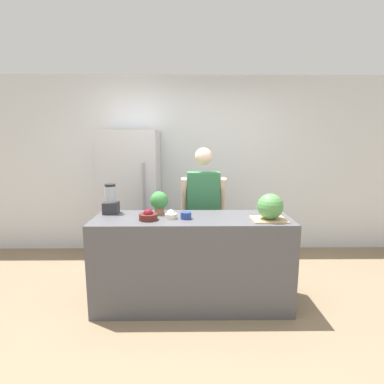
{
  "coord_description": "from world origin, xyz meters",
  "views": [
    {
      "loc": [
        -0.03,
        -2.57,
        1.68
      ],
      "look_at": [
        0.0,
        0.34,
        1.17
      ],
      "focal_mm": 28.0,
      "sensor_mm": 36.0,
      "label": 1
    }
  ],
  "objects_px": {
    "bowl_cherries": "(148,216)",
    "bowl_small_blue": "(186,215)",
    "potted_plant": "(159,201)",
    "watermelon": "(270,206)",
    "refrigerator": "(132,196)",
    "person": "(203,212)",
    "bowl_cream": "(171,215)",
    "blender": "(111,201)"
  },
  "relations": [
    {
      "from": "person",
      "to": "watermelon",
      "type": "bearing_deg",
      "value": -52.19
    },
    {
      "from": "person",
      "to": "potted_plant",
      "type": "distance_m",
      "value": 0.73
    },
    {
      "from": "person",
      "to": "blender",
      "type": "height_order",
      "value": "person"
    },
    {
      "from": "watermelon",
      "to": "person",
      "type": "bearing_deg",
      "value": 127.81
    },
    {
      "from": "bowl_small_blue",
      "to": "potted_plant",
      "type": "relative_size",
      "value": 0.44
    },
    {
      "from": "watermelon",
      "to": "bowl_small_blue",
      "type": "relative_size",
      "value": 2.35
    },
    {
      "from": "refrigerator",
      "to": "watermelon",
      "type": "relative_size",
      "value": 7.35
    },
    {
      "from": "watermelon",
      "to": "refrigerator",
      "type": "bearing_deg",
      "value": 139.19
    },
    {
      "from": "person",
      "to": "bowl_cream",
      "type": "bearing_deg",
      "value": -116.8
    },
    {
      "from": "watermelon",
      "to": "bowl_cream",
      "type": "xyz_separation_m",
      "value": [
        -0.95,
        0.08,
        -0.1
      ]
    },
    {
      "from": "person",
      "to": "potted_plant",
      "type": "height_order",
      "value": "person"
    },
    {
      "from": "bowl_small_blue",
      "to": "blender",
      "type": "relative_size",
      "value": 0.34
    },
    {
      "from": "bowl_cherries",
      "to": "bowl_small_blue",
      "type": "xyz_separation_m",
      "value": [
        0.36,
        0.04,
        -0.01
      ]
    },
    {
      "from": "person",
      "to": "blender",
      "type": "bearing_deg",
      "value": -154.08
    },
    {
      "from": "watermelon",
      "to": "bowl_cherries",
      "type": "distance_m",
      "value": 1.17
    },
    {
      "from": "bowl_small_blue",
      "to": "person",
      "type": "bearing_deg",
      "value": 73.97
    },
    {
      "from": "refrigerator",
      "to": "bowl_cherries",
      "type": "xyz_separation_m",
      "value": [
        0.4,
        -1.32,
        0.06
      ]
    },
    {
      "from": "bowl_cherries",
      "to": "potted_plant",
      "type": "distance_m",
      "value": 0.28
    },
    {
      "from": "person",
      "to": "blender",
      "type": "distance_m",
      "value": 1.12
    },
    {
      "from": "watermelon",
      "to": "blender",
      "type": "height_order",
      "value": "blender"
    },
    {
      "from": "person",
      "to": "blender",
      "type": "relative_size",
      "value": 5.13
    },
    {
      "from": "bowl_small_blue",
      "to": "potted_plant",
      "type": "xyz_separation_m",
      "value": [
        -0.28,
        0.21,
        0.1
      ]
    },
    {
      "from": "person",
      "to": "bowl_cream",
      "type": "xyz_separation_m",
      "value": [
        -0.35,
        -0.69,
        0.14
      ]
    },
    {
      "from": "refrigerator",
      "to": "person",
      "type": "xyz_separation_m",
      "value": [
        0.97,
        -0.58,
        -0.09
      ]
    },
    {
      "from": "blender",
      "to": "bowl_cream",
      "type": "bearing_deg",
      "value": -18.66
    },
    {
      "from": "bowl_cherries",
      "to": "refrigerator",
      "type": "bearing_deg",
      "value": 106.97
    },
    {
      "from": "bowl_cherries",
      "to": "potted_plant",
      "type": "height_order",
      "value": "potted_plant"
    },
    {
      "from": "bowl_cherries",
      "to": "blender",
      "type": "bearing_deg",
      "value": 148.09
    },
    {
      "from": "refrigerator",
      "to": "bowl_small_blue",
      "type": "distance_m",
      "value": 1.49
    },
    {
      "from": "watermelon",
      "to": "blender",
      "type": "relative_size",
      "value": 0.79
    },
    {
      "from": "refrigerator",
      "to": "bowl_cherries",
      "type": "bearing_deg",
      "value": -73.03
    },
    {
      "from": "bowl_small_blue",
      "to": "potted_plant",
      "type": "height_order",
      "value": "potted_plant"
    },
    {
      "from": "refrigerator",
      "to": "bowl_cream",
      "type": "relative_size",
      "value": 15.57
    },
    {
      "from": "potted_plant",
      "to": "watermelon",
      "type": "bearing_deg",
      "value": -14.34
    },
    {
      "from": "bowl_cherries",
      "to": "potted_plant",
      "type": "xyz_separation_m",
      "value": [
        0.08,
        0.25,
        0.09
      ]
    },
    {
      "from": "refrigerator",
      "to": "potted_plant",
      "type": "relative_size",
      "value": 7.66
    },
    {
      "from": "refrigerator",
      "to": "bowl_small_blue",
      "type": "relative_size",
      "value": 17.26
    },
    {
      "from": "bowl_cherries",
      "to": "blender",
      "type": "relative_size",
      "value": 0.58
    },
    {
      "from": "watermelon",
      "to": "bowl_cherries",
      "type": "relative_size",
      "value": 1.37
    },
    {
      "from": "person",
      "to": "bowl_cherries",
      "type": "relative_size",
      "value": 8.9
    },
    {
      "from": "person",
      "to": "bowl_cream",
      "type": "relative_size",
      "value": 13.73
    },
    {
      "from": "bowl_small_blue",
      "to": "watermelon",
      "type": "bearing_deg",
      "value": -4.9
    }
  ]
}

